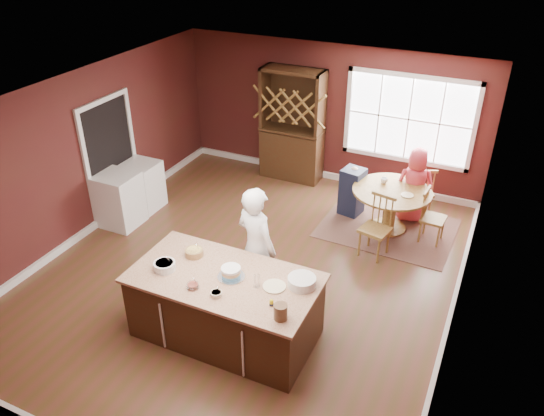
% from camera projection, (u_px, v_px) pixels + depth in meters
% --- Properties ---
extents(room_shell, '(7.00, 7.00, 7.00)m').
position_uv_depth(room_shell, '(247.00, 193.00, 7.47)').
color(room_shell, brown).
rests_on(room_shell, ground).
extents(window, '(2.36, 0.10, 1.66)m').
position_uv_depth(window, '(409.00, 119.00, 9.57)').
color(window, white).
rests_on(window, room_shell).
extents(doorway, '(0.08, 1.26, 2.13)m').
position_uv_depth(doorway, '(111.00, 160.00, 9.19)').
color(doorway, white).
rests_on(doorway, room_shell).
extents(kitchen_island, '(2.34, 1.23, 0.92)m').
position_uv_depth(kitchen_island, '(226.00, 307.00, 6.74)').
color(kitchen_island, '#3B1D0F').
rests_on(kitchen_island, ground).
extents(dining_table, '(1.32, 1.32, 0.75)m').
position_uv_depth(dining_table, '(391.00, 201.00, 8.91)').
color(dining_table, brown).
rests_on(dining_table, ground).
extents(baker, '(0.76, 0.63, 1.80)m').
position_uv_depth(baker, '(256.00, 248.00, 7.08)').
color(baker, white).
rests_on(baker, ground).
extents(layer_cake, '(0.34, 0.34, 0.14)m').
position_uv_depth(layer_cake, '(231.00, 272.00, 6.46)').
color(layer_cake, white).
rests_on(layer_cake, kitchen_island).
extents(bowl_blue, '(0.27, 0.27, 0.11)m').
position_uv_depth(bowl_blue, '(165.00, 266.00, 6.60)').
color(bowl_blue, beige).
rests_on(bowl_blue, kitchen_island).
extents(bowl_yellow, '(0.24, 0.24, 0.09)m').
position_uv_depth(bowl_yellow, '(194.00, 252.00, 6.87)').
color(bowl_yellow, '#AC8A3C').
rests_on(bowl_yellow, kitchen_island).
extents(bowl_pink, '(0.15, 0.15, 0.06)m').
position_uv_depth(bowl_pink, '(193.00, 286.00, 6.30)').
color(bowl_pink, silver).
rests_on(bowl_pink, kitchen_island).
extents(bowl_olive, '(0.14, 0.14, 0.05)m').
position_uv_depth(bowl_olive, '(216.00, 294.00, 6.17)').
color(bowl_olive, beige).
rests_on(bowl_olive, kitchen_island).
extents(drinking_glass, '(0.08, 0.08, 0.16)m').
position_uv_depth(drinking_glass, '(257.00, 281.00, 6.29)').
color(drinking_glass, silver).
rests_on(drinking_glass, kitchen_island).
extents(dinner_plate, '(0.28, 0.28, 0.02)m').
position_uv_depth(dinner_plate, '(274.00, 286.00, 6.32)').
color(dinner_plate, '#F6EFA2').
rests_on(dinner_plate, kitchen_island).
extents(white_tub, '(0.34, 0.34, 0.12)m').
position_uv_depth(white_tub, '(302.00, 282.00, 6.32)').
color(white_tub, white).
rests_on(white_tub, kitchen_island).
extents(stoneware_crock, '(0.16, 0.16, 0.19)m').
position_uv_depth(stoneware_crock, '(281.00, 312.00, 5.80)').
color(stoneware_crock, brown).
rests_on(stoneware_crock, kitchen_island).
extents(toy_figurine, '(0.05, 0.05, 0.08)m').
position_uv_depth(toy_figurine, '(271.00, 303.00, 6.02)').
color(toy_figurine, yellow).
rests_on(toy_figurine, kitchen_island).
extents(rug, '(2.26, 1.78, 0.01)m').
position_uv_depth(rug, '(387.00, 228.00, 9.18)').
color(rug, brown).
rests_on(rug, ground).
extents(chair_east, '(0.40, 0.42, 0.94)m').
position_uv_depth(chair_east, '(434.00, 217.00, 8.62)').
color(chair_east, brown).
rests_on(chair_east, ground).
extents(chair_south, '(0.51, 0.49, 1.03)m').
position_uv_depth(chair_south, '(375.00, 227.00, 8.25)').
color(chair_south, olive).
rests_on(chair_south, ground).
extents(chair_north, '(0.52, 0.51, 0.95)m').
position_uv_depth(chair_north, '(421.00, 189.00, 9.41)').
color(chair_north, '#9B5720').
rests_on(chair_north, ground).
extents(seated_woman, '(0.76, 0.59, 1.36)m').
position_uv_depth(seated_woman, '(415.00, 185.00, 9.11)').
color(seated_woman, '#CD3948').
rests_on(seated_woman, ground).
extents(high_chair, '(0.43, 0.43, 0.91)m').
position_uv_depth(high_chair, '(352.00, 191.00, 9.41)').
color(high_chair, black).
rests_on(high_chair, ground).
extents(toddler, '(0.18, 0.14, 0.26)m').
position_uv_depth(toddler, '(355.00, 170.00, 9.32)').
color(toddler, '#8CA5BF').
rests_on(toddler, high_chair).
extents(table_plate, '(0.21, 0.21, 0.02)m').
position_uv_depth(table_plate, '(407.00, 195.00, 8.64)').
color(table_plate, beige).
rests_on(table_plate, dining_table).
extents(table_cup, '(0.13, 0.13, 0.09)m').
position_uv_depth(table_cup, '(384.00, 180.00, 9.01)').
color(table_cup, white).
rests_on(table_cup, dining_table).
extents(hutch, '(1.21, 0.51, 2.23)m').
position_uv_depth(hutch, '(292.00, 125.00, 10.36)').
color(hutch, '#352110').
rests_on(hutch, ground).
extents(washer, '(0.65, 0.63, 0.94)m').
position_uv_depth(washer, '(119.00, 200.00, 9.09)').
color(washer, silver).
rests_on(washer, ground).
extents(dryer, '(0.61, 0.59, 0.88)m').
position_uv_depth(dryer, '(142.00, 186.00, 9.61)').
color(dryer, white).
rests_on(dryer, ground).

